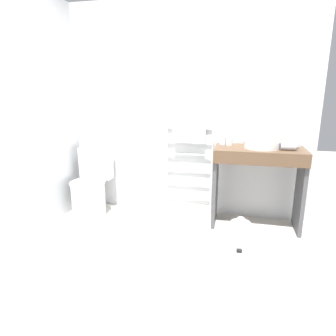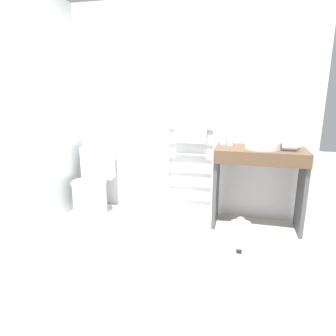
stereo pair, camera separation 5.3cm
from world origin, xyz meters
name	(u,v)px [view 1 (the left image)]	position (x,y,z in m)	size (l,w,h in m)	color
ground_plane	(148,280)	(0.00, 0.00, 0.00)	(12.00, 12.00, 0.00)	beige
wall_back	(184,111)	(0.00, 1.55, 1.24)	(2.98, 0.12, 2.47)	silver
wall_side	(35,114)	(-1.43, 0.74, 1.24)	(0.12, 2.21, 2.47)	silver
toilet	(91,189)	(-1.08, 1.16, 0.31)	(0.41, 0.54, 0.80)	white
towel_radiator	(189,149)	(0.09, 1.44, 0.81)	(0.57, 0.06, 1.13)	silver
vanity_counter	(258,175)	(0.87, 1.22, 0.60)	(0.93, 0.47, 0.89)	brown
sink_basin	(262,144)	(0.89, 1.24, 0.93)	(0.37, 0.37, 0.08)	white
faucet	(261,138)	(0.89, 1.42, 0.96)	(0.02, 0.10, 0.12)	silver
cup_near_wall	(223,141)	(0.47, 1.37, 0.93)	(0.07, 0.07, 0.09)	white
cup_near_edge	(229,141)	(0.55, 1.34, 0.93)	(0.07, 0.07, 0.09)	white
hair_dryer	(289,146)	(1.15, 1.20, 0.92)	(0.20, 0.18, 0.07)	#B7B7BC
trash_bin	(240,234)	(0.71, 0.72, 0.14)	(0.19, 0.23, 0.32)	silver
bath_mat	(66,230)	(-1.13, 0.64, 0.01)	(0.56, 0.36, 0.01)	#B2BCCC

